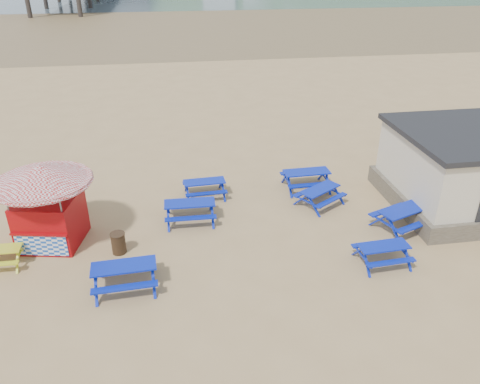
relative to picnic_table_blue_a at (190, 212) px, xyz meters
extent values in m
plane|color=tan|center=(1.39, -1.33, -0.40)|extent=(400.00, 400.00, 0.00)
plane|color=brown|center=(1.39, 53.67, -0.40)|extent=(400.00, 400.00, 0.00)
cube|color=#0D159D|center=(0.00, 0.00, 0.37)|extent=(1.93, 0.78, 0.05)
cube|color=#0D159D|center=(0.01, 0.64, 0.08)|extent=(1.92, 0.31, 0.05)
cube|color=#0D159D|center=(-0.01, -0.64, 0.08)|extent=(1.92, 0.31, 0.05)
cube|color=#0D159D|center=(5.15, 1.95, 0.40)|extent=(2.00, 0.83, 0.05)
cube|color=#0D159D|center=(5.13, 2.61, 0.09)|extent=(1.98, 0.33, 0.05)
cube|color=#0D159D|center=(5.17, 1.29, 0.09)|extent=(1.98, 0.33, 0.05)
cube|color=#0D159D|center=(5.29, 0.46, 0.31)|extent=(1.86, 1.52, 0.05)
cube|color=#0D159D|center=(4.98, 0.96, 0.04)|extent=(1.62, 1.15, 0.05)
cube|color=#0D159D|center=(5.61, -0.03, 0.04)|extent=(1.62, 1.15, 0.05)
cube|color=#0D159D|center=(-2.22, -3.69, 0.39)|extent=(1.99, 0.86, 0.05)
cube|color=#0D159D|center=(-2.26, -3.04, 0.09)|extent=(1.96, 0.38, 0.05)
cube|color=#0D159D|center=(-2.18, -4.34, 0.09)|extent=(1.96, 0.38, 0.05)
cube|color=#0D159D|center=(6.12, -3.74, 0.28)|extent=(1.71, 0.75, 0.05)
cube|color=#0D159D|center=(6.09, -3.18, 0.02)|extent=(1.68, 0.33, 0.05)
cube|color=#0D159D|center=(6.16, -4.30, 0.02)|extent=(1.68, 0.33, 0.05)
cube|color=#0D159D|center=(7.80, -1.79, 0.41)|extent=(2.15, 1.45, 0.06)
cube|color=#0D159D|center=(7.56, -1.17, 0.10)|extent=(1.97, 0.98, 0.06)
cube|color=#0D159D|center=(8.04, -2.42, 0.10)|extent=(1.97, 0.98, 0.06)
cube|color=#BAC314|center=(-6.42, -1.38, -0.02)|extent=(1.53, 0.22, 0.04)
cube|color=#92060B|center=(-4.88, -0.69, 0.48)|extent=(2.29, 2.29, 1.76)
cube|color=#92060B|center=(-5.08, -1.68, 0.52)|extent=(1.91, 0.48, 0.07)
cube|color=#194CB2|center=(-5.08, -1.66, 0.08)|extent=(1.73, 0.39, 0.79)
cone|color=silver|center=(-4.88, -0.69, 2.28)|extent=(3.95, 3.95, 0.62)
cylinder|color=silver|center=(-4.88, -0.69, 1.97)|extent=(3.84, 3.84, 0.16)
cylinder|color=#382A15|center=(-2.56, -1.75, -0.03)|extent=(0.48, 0.48, 0.73)
cylinder|color=#382A15|center=(-2.56, -1.75, 0.34)|extent=(0.52, 0.52, 0.03)
cube|color=#665B4C|center=(11.89, -0.33, -0.05)|extent=(7.40, 5.40, 0.70)
cube|color=#0D159D|center=(0.73, 1.90, 0.30)|extent=(1.76, 0.76, 0.05)
cube|color=#0D159D|center=(0.69, 2.48, 0.03)|extent=(1.73, 0.33, 0.05)
cube|color=#0D159D|center=(0.76, 1.33, 0.03)|extent=(1.73, 0.33, 0.05)
camera|label=1|loc=(-0.52, -15.61, 8.92)|focal=35.00mm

